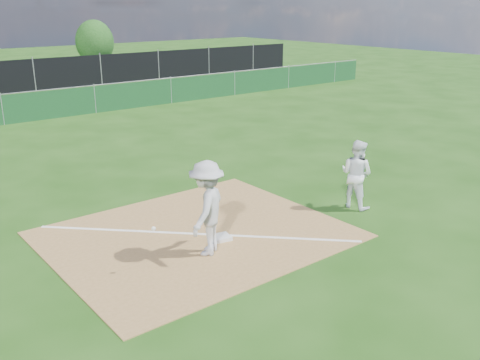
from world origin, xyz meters
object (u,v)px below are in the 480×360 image
Objects in this scene: first_base at (222,237)px; play_at_first at (207,208)px; tree_right at (95,42)px; runner at (356,174)px; car_right at (21,73)px.

play_at_first reaches higher than first_base.
play_at_first is (-0.59, -0.33, 0.91)m from first_base.
tree_right is (12.56, 33.06, 0.85)m from play_at_first.
first_base is 3.82m from runner.
play_at_first is at bearing 178.59° from car_right.
play_at_first is at bearing 79.40° from runner.
runner is 0.48× the size of tree_right.
play_at_first reaches higher than car_right.
runner is 26.64m from car_right.
play_at_first is at bearing -110.80° from tree_right.
tree_right is at bearing -41.56° from car_right.
runner is at bearing -103.98° from tree_right.
first_base is 0.10× the size of tree_right.
play_at_first is 35.38m from tree_right.
first_base is at bearing -110.09° from tree_right.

